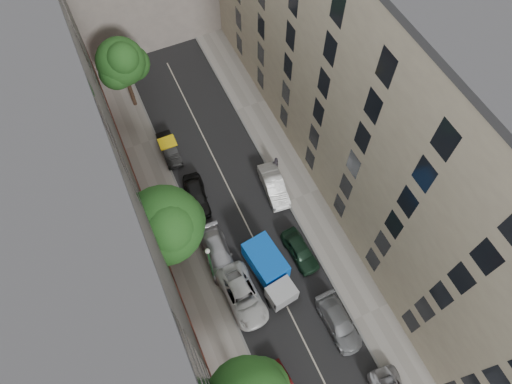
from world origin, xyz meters
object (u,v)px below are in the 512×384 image
car_left_2 (242,296)px  car_left_3 (218,254)px  tarp_truck (270,270)px  car_right_2 (300,251)px  car_right_1 (339,323)px  car_right_3 (274,186)px  tree_far (123,64)px  tree_mid (166,227)px  pedestrian (275,163)px  car_left_5 (169,149)px  lamp_post (210,261)px  car_left_4 (196,196)px

car_left_2 → car_left_3: bearing=94.5°
tarp_truck → car_right_2: bearing=6.0°
car_left_2 → car_right_1: 7.33m
car_right_1 → car_right_3: size_ratio=1.02×
car_left_3 → tree_far: size_ratio=0.64×
car_right_3 → tree_mid: tree_mid is taller
car_left_3 → pedestrian: pedestrian is taller
car_left_5 → tree_mid: bearing=-104.8°
car_right_3 → pedestrian: 2.12m
car_right_2 → tarp_truck: bearing=-170.2°
tarp_truck → tree_mid: bearing=135.6°
car_right_2 → car_right_3: size_ratio=0.90×
pedestrian → lamp_post: bearing=35.0°
car_left_3 → pedestrian: bearing=37.9°
tarp_truck → car_left_3: size_ratio=1.11×
tarp_truck → car_left_2: 2.78m
car_left_3 → car_left_2: bearing=-82.1°
car_right_3 → pedestrian: pedestrian is taller
car_left_4 → tarp_truck: bearing=-65.2°
tarp_truck → car_left_5: 14.70m
car_left_3 → car_right_1: car_left_3 is taller
car_left_5 → tree_far: bearing=100.3°
car_left_4 → tree_far: tree_far is taller
car_left_2 → tree_far: bearing=92.8°
car_right_1 → pedestrian: pedestrian is taller
car_right_1 → lamp_post: 10.43m
tarp_truck → car_left_5: (-3.21, 14.32, -0.73)m
tarp_truck → car_left_4: 9.15m
car_left_4 → car_left_5: 5.62m
car_right_1 → pedestrian: size_ratio=2.76×
car_right_1 → car_left_5: bearing=106.1°
car_right_3 → pedestrian: bearing=66.7°
tarp_truck → car_right_1: (3.00, -5.48, -0.70)m
tarp_truck → car_left_4: (-2.71, 8.72, -0.62)m
car_left_3 → pedestrian: 9.56m
car_right_2 → car_right_1: bearing=-93.7°
car_left_2 → lamp_post: size_ratio=0.95×
car_right_3 → lamp_post: lamp_post is taller
car_left_3 → car_right_3: 7.70m
car_right_2 → pedestrian: bearing=74.4°
car_right_3 → tree_far: bearing=125.4°
tarp_truck → car_right_2: size_ratio=1.38×
lamp_post → car_left_2: bearing=-59.7°
car_left_2 → car_right_3: 9.91m
car_right_2 → tree_mid: size_ratio=0.48×
car_left_4 → lamp_post: lamp_post is taller
car_right_1 → tree_mid: (-8.97, 9.95, 4.99)m
car_left_3 → car_right_1: bearing=-53.3°
car_left_4 → car_left_3: bearing=-85.6°
car_left_2 → tree_far: tree_far is taller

